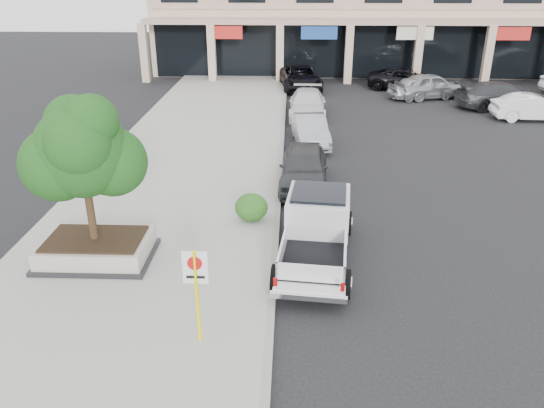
{
  "coord_description": "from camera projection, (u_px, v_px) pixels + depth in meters",
  "views": [
    {
      "loc": [
        -1.12,
        -12.69,
        7.92
      ],
      "look_at": [
        -1.64,
        1.5,
        1.54
      ],
      "focal_mm": 35.0,
      "sensor_mm": 36.0,
      "label": 1
    }
  ],
  "objects": [
    {
      "name": "lot_car_e",
      "position": [
        421.0,
        88.0,
        34.41
      ],
      "size": [
        4.58,
        2.79,
        1.46
      ],
      "primitive_type": "imported",
      "rotation": [
        0.0,
        0.0,
        1.84
      ],
      "color": "#A9ACB1",
      "rests_on": "ground"
    },
    {
      "name": "lot_car_a",
      "position": [
        431.0,
        86.0,
        34.55
      ],
      "size": [
        5.19,
        3.36,
        1.65
      ],
      "primitive_type": "imported",
      "rotation": [
        0.0,
        0.0,
        1.89
      ],
      "color": "#95979D",
      "rests_on": "ground"
    },
    {
      "name": "planter_tree",
      "position": [
        88.0,
        150.0,
        14.23
      ],
      "size": [
        2.9,
        2.55,
        4.0
      ],
      "color": "black",
      "rests_on": "planter"
    },
    {
      "name": "planter",
      "position": [
        96.0,
        249.0,
        15.3
      ],
      "size": [
        3.2,
        2.2,
        0.68
      ],
      "color": "black",
      "rests_on": "sidewalk"
    },
    {
      "name": "curb_car_c",
      "position": [
        307.0,
        104.0,
        30.38
      ],
      "size": [
        2.16,
        5.05,
        1.45
      ],
      "primitive_type": "imported",
      "rotation": [
        0.0,
        0.0,
        -0.03
      ],
      "color": "silver",
      "rests_on": "ground"
    },
    {
      "name": "curb_car_d",
      "position": [
        300.0,
        78.0,
        37.2
      ],
      "size": [
        3.23,
        5.92,
        1.57
      ],
      "primitive_type": "imported",
      "rotation": [
        0.0,
        0.0,
        0.11
      ],
      "color": "black",
      "rests_on": "ground"
    },
    {
      "name": "curb_car_b",
      "position": [
        310.0,
        130.0,
        25.59
      ],
      "size": [
        1.92,
        4.35,
        1.39
      ],
      "primitive_type": "imported",
      "rotation": [
        0.0,
        0.0,
        0.11
      ],
      "color": "#94959C",
      "rests_on": "ground"
    },
    {
      "name": "pickup_truck",
      "position": [
        316.0,
        233.0,
        15.34
      ],
      "size": [
        2.64,
        5.77,
        1.76
      ],
      "primitive_type": null,
      "rotation": [
        0.0,
        0.0,
        -0.1
      ],
      "color": "silver",
      "rests_on": "ground"
    },
    {
      "name": "curb_car_a",
      "position": [
        304.0,
        167.0,
        20.64
      ],
      "size": [
        2.02,
        4.63,
        1.55
      ],
      "primitive_type": "imported",
      "rotation": [
        0.0,
        0.0,
        -0.04
      ],
      "color": "#303336",
      "rests_on": "ground"
    },
    {
      "name": "no_parking_sign",
      "position": [
        196.0,
        284.0,
        11.47
      ],
      "size": [
        0.55,
        0.09,
        2.3
      ],
      "color": "yellow",
      "rests_on": "sidewalk"
    },
    {
      "name": "sidewalk",
      "position": [
        176.0,
        190.0,
        20.4
      ],
      "size": [
        8.0,
        52.0,
        0.15
      ],
      "primitive_type": "cube",
      "color": "gray",
      "rests_on": "ground"
    },
    {
      "name": "lot_car_c",
      "position": [
        502.0,
        96.0,
        32.04
      ],
      "size": [
        5.67,
        2.77,
        1.59
      ],
      "primitive_type": "imported",
      "rotation": [
        0.0,
        0.0,
        1.67
      ],
      "color": "#303235",
      "rests_on": "ground"
    },
    {
      "name": "ground",
      "position": [
        329.0,
        277.0,
        14.78
      ],
      "size": [
        120.0,
        120.0,
        0.0
      ],
      "primitive_type": "plane",
      "color": "black",
      "rests_on": "ground"
    },
    {
      "name": "lot_car_b",
      "position": [
        533.0,
        107.0,
        29.64
      ],
      "size": [
        4.37,
        1.57,
        1.44
      ],
      "primitive_type": "imported",
      "rotation": [
        0.0,
        0.0,
        1.56
      ],
      "color": "silver",
      "rests_on": "ground"
    },
    {
      "name": "curb",
      "position": [
        279.0,
        191.0,
        20.27
      ],
      "size": [
        0.2,
        52.0,
        0.15
      ],
      "primitive_type": "cube",
      "color": "gray",
      "rests_on": "ground"
    },
    {
      "name": "strip_mall",
      "position": [
        404.0,
        9.0,
        43.5
      ],
      "size": [
        40.55,
        12.43,
        9.5
      ],
      "color": "tan",
      "rests_on": "ground"
    },
    {
      "name": "lot_car_d",
      "position": [
        405.0,
        79.0,
        37.17
      ],
      "size": [
        5.54,
        3.44,
        1.43
      ],
      "primitive_type": "imported",
      "rotation": [
        0.0,
        0.0,
        1.35
      ],
      "color": "black",
      "rests_on": "ground"
    },
    {
      "name": "hedge",
      "position": [
        251.0,
        207.0,
        17.58
      ],
      "size": [
        1.1,
        0.99,
        0.93
      ],
      "primitive_type": "ellipsoid",
      "color": "#164112",
      "rests_on": "sidewalk"
    }
  ]
}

